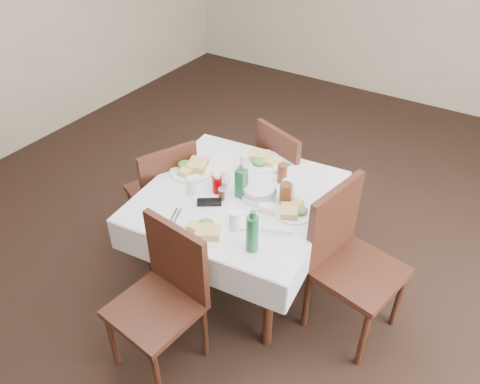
{
  "coord_description": "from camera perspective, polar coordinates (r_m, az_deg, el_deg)",
  "views": [
    {
      "loc": [
        1.22,
        -2.19,
        2.57
      ],
      "look_at": [
        -0.06,
        -0.18,
        0.8
      ],
      "focal_mm": 35.0,
      "sensor_mm": 36.0,
      "label": 1
    }
  ],
  "objects": [
    {
      "name": "iced_tea_a",
      "position": [
        3.11,
        5.18,
        2.3
      ],
      "size": [
        0.07,
        0.07,
        0.14
      ],
      "color": "brown",
      "rests_on": "dining_table"
    },
    {
      "name": "bread_basket",
      "position": [
        2.98,
        2.31,
        0.03
      ],
      "size": [
        0.23,
        0.23,
        0.08
      ],
      "color": "silver",
      "rests_on": "dining_table"
    },
    {
      "name": "side_plate_a",
      "position": [
        3.3,
        -1.59,
        3.44
      ],
      "size": [
        0.18,
        0.18,
        0.01
      ],
      "color": "white",
      "rests_on": "dining_table"
    },
    {
      "name": "oil_cruet_green",
      "position": [
        2.94,
        0.13,
        1.22
      ],
      "size": [
        0.06,
        0.06,
        0.25
      ],
      "color": "#1A5F34",
      "rests_on": "dining_table"
    },
    {
      "name": "meal_south",
      "position": [
        2.72,
        -4.38,
        -4.65
      ],
      "size": [
        0.27,
        0.27,
        0.06
      ],
      "color": "white",
      "rests_on": "dining_table"
    },
    {
      "name": "meal_east",
      "position": [
        2.87,
        6.57,
        -2.25
      ],
      "size": [
        0.25,
        0.25,
        0.05
      ],
      "color": "white",
      "rests_on": "dining_table"
    },
    {
      "name": "water_w",
      "position": [
        3.01,
        -5.95,
        0.77
      ],
      "size": [
        0.06,
        0.06,
        0.12
      ],
      "color": "silver",
      "rests_on": "dining_table"
    },
    {
      "name": "cutlery_w",
      "position": [
        3.29,
        -4.03,
        3.14
      ],
      "size": [
        0.18,
        0.1,
        0.01
      ],
      "color": "silver",
      "rests_on": "dining_table"
    },
    {
      "name": "cutlery_e",
      "position": [
        2.73,
        4.42,
        -5.07
      ],
      "size": [
        0.19,
        0.11,
        0.01
      ],
      "color": "silver",
      "rests_on": "dining_table"
    },
    {
      "name": "water_s",
      "position": [
        2.72,
        -0.64,
        -3.47
      ],
      "size": [
        0.07,
        0.07,
        0.13
      ],
      "color": "silver",
      "rests_on": "dining_table"
    },
    {
      "name": "meal_west",
      "position": [
        3.24,
        -5.89,
        2.93
      ],
      "size": [
        0.3,
        0.3,
        0.07
      ],
      "color": "white",
      "rests_on": "dining_table"
    },
    {
      "name": "salt_shaker",
      "position": [
        2.99,
        -1.97,
        0.24
      ],
      "size": [
        0.03,
        0.03,
        0.08
      ],
      "color": "white",
      "rests_on": "dining_table"
    },
    {
      "name": "chair_west",
      "position": [
        3.51,
        -9.11,
        0.32
      ],
      "size": [
        0.58,
        0.58,
        0.92
      ],
      "color": "#32170C",
      "rests_on": "ground"
    },
    {
      "name": "meal_north",
      "position": [
        3.32,
        2.61,
        3.94
      ],
      "size": [
        0.27,
        0.27,
        0.06
      ],
      "color": "white",
      "rests_on": "dining_table"
    },
    {
      "name": "sugar_caddy",
      "position": [
        2.87,
        3.28,
        -2.01
      ],
      "size": [
        0.11,
        0.08,
        0.05
      ],
      "color": "white",
      "rests_on": "dining_table"
    },
    {
      "name": "side_plate_b",
      "position": [
        2.8,
        1.16,
        -3.51
      ],
      "size": [
        0.18,
        0.18,
        0.01
      ],
      "color": "white",
      "rests_on": "dining_table"
    },
    {
      "name": "chair_east",
      "position": [
        2.93,
        12.88,
        -7.33
      ],
      "size": [
        0.57,
        0.57,
        1.02
      ],
      "color": "#32170C",
      "rests_on": "ground"
    },
    {
      "name": "chair_south",
      "position": [
        2.75,
        -9.09,
        -11.72
      ],
      "size": [
        0.5,
        0.5,
        0.95
      ],
      "color": "#32170C",
      "rests_on": "ground"
    },
    {
      "name": "ketchup_bottle",
      "position": [
        3.01,
        -2.8,
        1.01
      ],
      "size": [
        0.06,
        0.06,
        0.14
      ],
      "color": "#AF0003",
      "rests_on": "dining_table"
    },
    {
      "name": "water_e",
      "position": [
        2.94,
        5.86,
        0.15
      ],
      "size": [
        0.08,
        0.08,
        0.15
      ],
      "color": "silver",
      "rests_on": "dining_table"
    },
    {
      "name": "chair_north",
      "position": [
        3.65,
        5.71,
        2.46
      ],
      "size": [
        0.57,
        0.57,
        0.94
      ],
      "color": "#32170C",
      "rests_on": "ground"
    },
    {
      "name": "room_shell",
      "position": [
        2.66,
        3.26,
        17.61
      ],
      "size": [
        6.04,
        7.04,
        2.8
      ],
      "color": "#BBA78F",
      "rests_on": "ground"
    },
    {
      "name": "water_n",
      "position": [
        3.22,
        0.51,
        3.6
      ],
      "size": [
        0.06,
        0.06,
        0.12
      ],
      "color": "silver",
      "rests_on": "dining_table"
    },
    {
      "name": "pepper_shaker",
      "position": [
        2.95,
        -2.26,
        -0.24
      ],
      "size": [
        0.04,
        0.04,
        0.09
      ],
      "color": "#3E2819",
      "rests_on": "dining_table"
    },
    {
      "name": "coffee_mug",
      "position": [
        3.1,
        -2.67,
        1.83
      ],
      "size": [
        0.16,
        0.14,
        0.11
      ],
      "color": "white",
      "rests_on": "dining_table"
    },
    {
      "name": "oil_cruet_dark",
      "position": [
        2.97,
        0.37,
        1.12
      ],
      "size": [
        0.05,
        0.05,
        0.2
      ],
      "color": "black",
      "rests_on": "dining_table"
    },
    {
      "name": "green_bottle",
      "position": [
        2.55,
        1.51,
        -5.01
      ],
      "size": [
        0.07,
        0.07,
        0.27
      ],
      "color": "#1A5F34",
      "rests_on": "dining_table"
    },
    {
      "name": "ground_plane",
      "position": [
        3.6,
        2.32,
        -9.12
      ],
      "size": [
        7.0,
        7.0,
        0.0
      ],
      "primitive_type": "plane",
      "color": "black"
    },
    {
      "name": "cutlery_s",
      "position": [
        2.86,
        -7.89,
        -2.95
      ],
      "size": [
        0.09,
        0.16,
        0.01
      ],
      "color": "silver",
      "rests_on": "dining_table"
    },
    {
      "name": "sunglasses",
      "position": [
        2.93,
        -3.75,
        -1.24
      ],
      "size": [
        0.15,
        0.13,
        0.03
      ],
      "color": "black",
      "rests_on": "dining_table"
    },
    {
      "name": "iced_tea_b",
      "position": [
        2.9,
        5.56,
        -0.28
      ],
      "size": [
        0.07,
        0.07,
        0.16
      ],
      "color": "brown",
      "rests_on": "dining_table"
    },
    {
      "name": "dining_table",
      "position": [
        3.08,
        -0.32,
        -1.6
      ],
      "size": [
        1.29,
        1.29,
        0.76
      ],
      "color": "#32170C",
      "rests_on": "ground"
    },
    {
      "name": "cutlery_n",
      "position": [
        3.27,
        5.05,
        2.85
      ],
      "size": [
        0.07,
        0.17,
        0.01
      ],
      "color": "silver",
      "rests_on": "dining_table"
    }
  ]
}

